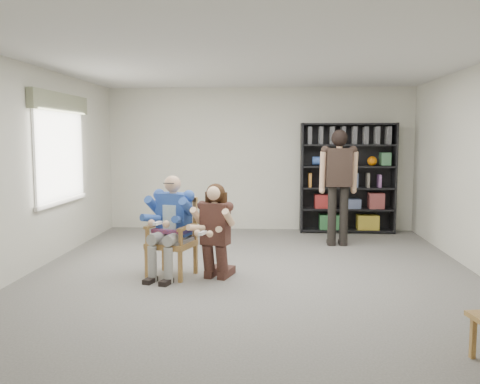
# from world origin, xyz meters

# --- Properties ---
(room_shell) EXTENTS (6.00, 7.00, 2.80)m
(room_shell) POSITION_xyz_m (0.00, 0.00, 1.40)
(room_shell) COLOR silver
(room_shell) RESTS_ON ground
(floor) EXTENTS (6.00, 7.00, 0.01)m
(floor) POSITION_xyz_m (0.00, 0.00, 0.00)
(floor) COLOR #5E5C58
(floor) RESTS_ON ground
(window_left) EXTENTS (0.16, 2.00, 1.75)m
(window_left) POSITION_xyz_m (-2.95, 1.00, 1.63)
(window_left) COLOR white
(window_left) RESTS_ON room_shell
(armchair) EXTENTS (0.74, 0.72, 1.03)m
(armchair) POSITION_xyz_m (-1.06, -0.09, 0.52)
(armchair) COLOR brown
(armchair) RESTS_ON floor
(seated_man) EXTENTS (0.78, 0.94, 1.34)m
(seated_man) POSITION_xyz_m (-1.06, -0.09, 0.67)
(seated_man) COLOR #29528E
(seated_man) RESTS_ON floor
(kneeling_woman) EXTENTS (0.73, 0.94, 1.23)m
(kneeling_woman) POSITION_xyz_m (-0.48, -0.21, 0.61)
(kneeling_woman) COLOR #371E1C
(kneeling_woman) RESTS_ON floor
(bookshelf) EXTENTS (1.80, 0.38, 2.10)m
(bookshelf) POSITION_xyz_m (1.70, 3.28, 1.05)
(bookshelf) COLOR black
(bookshelf) RESTS_ON floor
(standing_man) EXTENTS (0.61, 0.36, 1.93)m
(standing_man) POSITION_xyz_m (1.37, 2.01, 0.97)
(standing_man) COLOR black
(standing_man) RESTS_ON floor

